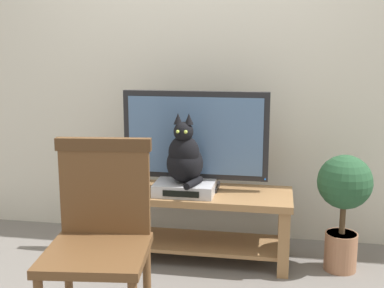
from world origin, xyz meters
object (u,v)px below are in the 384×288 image
(tv_stand, at_px, (193,212))
(book_stack, at_px, (128,181))
(potted_plant, at_px, (344,197))
(wooden_chair, at_px, (100,229))
(media_box, at_px, (185,188))
(tv, at_px, (195,138))
(cat, at_px, (185,157))

(tv_stand, relative_size, book_stack, 5.24)
(book_stack, xyz_separation_m, potted_plant, (1.40, -0.03, -0.03))
(book_stack, relative_size, potted_plant, 0.33)
(wooden_chair, distance_m, book_stack, 1.07)
(wooden_chair, bearing_deg, media_box, 78.07)
(wooden_chair, bearing_deg, tv, 77.31)
(tv_stand, distance_m, book_stack, 0.48)
(wooden_chair, height_order, potted_plant, wooden_chair)
(tv, xyz_separation_m, wooden_chair, (-0.25, -1.12, -0.23))
(tv, height_order, potted_plant, tv)
(cat, height_order, wooden_chair, cat)
(book_stack, bearing_deg, media_box, -9.55)
(book_stack, bearing_deg, tv, 8.74)
(tv, height_order, media_box, tv)
(wooden_chair, bearing_deg, tv_stand, 76.45)
(tv, relative_size, book_stack, 3.92)
(tv_stand, xyz_separation_m, book_stack, (-0.44, 0.01, 0.19))
(cat, relative_size, book_stack, 1.84)
(media_box, relative_size, potted_plant, 0.51)
(cat, height_order, potted_plant, cat)
(tv_stand, relative_size, tv, 1.34)
(tv, bearing_deg, potted_plant, -5.70)
(book_stack, bearing_deg, wooden_chair, -79.51)
(tv, relative_size, potted_plant, 1.29)
(wooden_chair, bearing_deg, cat, 77.83)
(potted_plant, bearing_deg, wooden_chair, -139.70)
(tv_stand, xyz_separation_m, cat, (-0.04, -0.08, 0.39))
(wooden_chair, distance_m, potted_plant, 1.58)
(wooden_chair, height_order, book_stack, wooden_chair)
(potted_plant, bearing_deg, media_box, -177.65)
(tv_stand, relative_size, wooden_chair, 1.31)
(tv, height_order, cat, tv)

